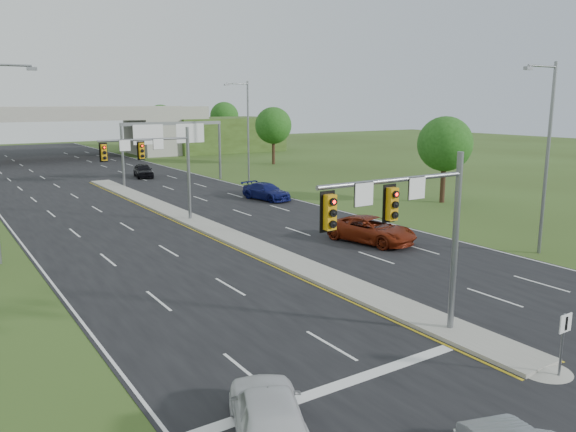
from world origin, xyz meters
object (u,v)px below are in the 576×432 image
Objects in this scene: sign_gantry at (172,135)px; car_far_b at (266,191)px; car_far_a at (372,230)px; car_far_c at (143,170)px; signal_mast_far at (159,160)px; overpass at (46,137)px; car_white at (269,415)px; signal_mast_near at (415,220)px; keep_right_sign at (564,334)px.

sign_gantry reaches higher than car_far_b.
sign_gantry is 32.83m from car_far_a.
sign_gantry is at bearing 77.28° from car_far_a.
car_far_c is at bearing 90.27° from car_far_b.
signal_mast_far reaches higher than car_far_a.
car_far_c is at bearing 73.71° from signal_mast_far.
overpass is 83.01m from car_white.
car_far_a is at bearing 53.62° from signal_mast_near.
car_far_c is at bearing 101.73° from sign_gantry.
overpass is at bearing 88.38° from signal_mast_near.
overpass reaches higher than keep_right_sign.
signal_mast_far is at bearing -168.72° from car_far_b.
car_far_b is (9.56, -50.30, -2.78)m from overpass.
signal_mast_near is 1.49× the size of car_white.
sign_gantry reaches higher than car_white.
signal_mast_far is at bearing -114.11° from sign_gantry.
signal_mast_far is at bearing -92.35° from overpass.
overpass is 17.02× the size of car_white.
car_far_c is (5.39, -28.87, -2.72)m from overpass.
car_far_a is at bearing -76.82° from car_far_c.
signal_mast_near is at bearing 116.94° from keep_right_sign.
signal_mast_near is 80.11m from overpass.
signal_mast_near reaches higher than car_far_b.
car_far_a is (9.18, 12.46, -3.89)m from signal_mast_near.
car_far_c is at bearing 79.12° from car_far_a.
sign_gantry is 2.22× the size of car_far_b.
car_far_a is (6.91, -67.61, -2.72)m from overpass.
signal_mast_far is 1.49× the size of car_white.
overpass is at bearing -72.92° from car_white.
keep_right_sign is 0.42× the size of car_far_b.
car_white is 55.61m from car_far_c.
signal_mast_near is 25.00m from signal_mast_far.
overpass is 29.50m from car_far_c.
signal_mast_near is at bearing -101.25° from sign_gantry.
car_far_a reaches higher than car_far_c.
keep_right_sign reaches higher than car_white.
signal_mast_far is 29.71m from keep_right_sign.
signal_mast_far is 16.02m from car_far_a.
overpass reaches higher than signal_mast_near.
keep_right_sign is at bearing -90.00° from overpass.
car_far_c is (-1.52, 38.74, -0.00)m from car_far_a.
car_white is at bearing -162.73° from signal_mast_near.
car_white is at bearing -96.73° from overpass.
car_white is at bearing -109.12° from sign_gantry.
keep_right_sign is 0.47× the size of car_white.
signal_mast_far is 0.09× the size of overpass.
signal_mast_far is at bearing 94.39° from keep_right_sign.
signal_mast_near is 32.28m from car_far_b.
signal_mast_near is at bearing -138.92° from car_white.
signal_mast_near reaches higher than sign_gantry.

